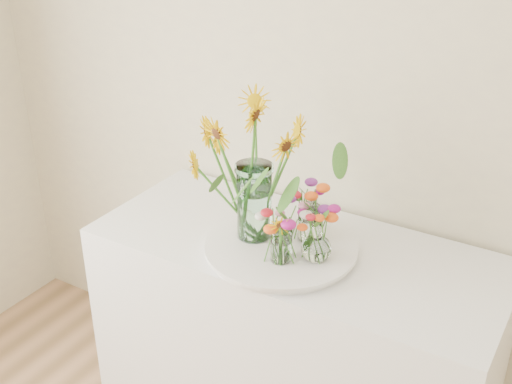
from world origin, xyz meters
TOP-DOWN VIEW (x-y plane):
  - counter at (-0.35, 1.93)m, footprint 1.40×0.60m
  - tray at (-0.37, 1.86)m, footprint 0.48×0.48m
  - mason_jar at (-0.47, 1.87)m, footprint 0.13×0.13m
  - sunflower_bouquet at (-0.47, 1.87)m, footprint 0.84×0.84m
  - small_vase_a at (-0.32, 1.78)m, footprint 0.09×0.09m
  - wildflower_posy_a at (-0.32, 1.78)m, footprint 0.21×0.21m
  - small_vase_b at (-0.23, 1.85)m, footprint 0.10×0.10m
  - wildflower_posy_b at (-0.23, 1.85)m, footprint 0.19×0.19m
  - small_vase_c at (-0.31, 1.94)m, footprint 0.09×0.09m
  - wildflower_posy_c at (-0.31, 1.94)m, footprint 0.19×0.19m

SIDE VIEW (x-z plane):
  - counter at x=-0.35m, z-range 0.00..0.90m
  - tray at x=-0.37m, z-range 0.90..0.92m
  - small_vase_a at x=-0.32m, z-range 0.93..1.04m
  - small_vase_c at x=-0.31m, z-range 0.93..1.05m
  - small_vase_b at x=-0.23m, z-range 0.93..1.06m
  - wildflower_posy_a at x=-0.32m, z-range 0.93..1.13m
  - wildflower_posy_c at x=-0.31m, z-range 0.93..1.14m
  - wildflower_posy_b at x=-0.23m, z-range 0.93..1.15m
  - mason_jar at x=-0.47m, z-range 0.93..1.19m
  - sunflower_bouquet at x=-0.47m, z-range 0.93..1.42m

